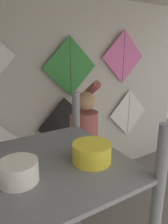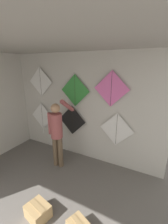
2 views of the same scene
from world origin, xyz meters
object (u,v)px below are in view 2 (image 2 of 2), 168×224
Objects in this scene: kite_2 at (116,130)px; kite_3 at (41,82)px; kite_4 at (75,91)px; kite_0 at (42,117)px; cardboard_box at (38,211)px; kite_5 at (111,89)px; kite_1 at (72,120)px; shopkeeper at (57,130)px.

kite_2 is 2.49m from kite_3.
kite_2 is 1.42m from kite_4.
kite_0 is at bearing -179.98° from kite_4.
kite_5 is (0.56, 1.93, 1.86)m from cardboard_box.
kite_4 is at bearing 101.44° from cardboard_box.
kite_5 is at bearing 180.00° from kite_2.
kite_1 is at bearing 104.51° from cardboard_box.
cardboard_box is 0.53× the size of kite_1.
kite_2 reaches higher than cardboard_box.
kite_4 reaches higher than kite_0.
kite_2 is at bearing 68.88° from cardboard_box.
cardboard_box is 0.45× the size of kite_0.
cardboard_box is at bearing -75.49° from kite_1.
kite_4 is (1.14, 0.00, -0.17)m from kite_3.
kite_4 is (1.19, 0.00, 0.90)m from kite_0.
kite_3 is 1.15m from kite_4.
kite_2 is (0.75, 1.93, 0.90)m from cardboard_box.
kite_2 is 1.00× the size of kite_4.
kite_0 is 2.33m from kite_2.
shopkeeper is 1.66m from cardboard_box.
kite_1 is at bearing 180.00° from kite_2.
kite_1 is (0.04, 0.63, 0.05)m from shopkeeper.
kite_2 is at bearing 0.00° from kite_5.
kite_5 is at bearing 73.73° from cardboard_box.
cardboard_box is at bearing -78.56° from kite_4.
kite_3 reaches higher than kite_0.
shopkeeper reaches higher than cardboard_box.
kite_5 is (1.10, 0.63, 0.99)m from shopkeeper.
kite_5 is (2.15, 0.00, 1.01)m from kite_0.
cardboard_box is at bearing -51.57° from kite_3.
kite_5 is (1.06, 0.00, 0.94)m from kite_1.
kite_4 is at bearing 0.02° from kite_0.
cardboard_box is (0.54, -1.30, -0.87)m from shopkeeper.
shopkeeper reaches higher than kite_1.
cardboard_box is 0.53× the size of kite_4.
cardboard_box is 2.74m from kite_5.
kite_1 reaches higher than cardboard_box.
kite_4 reaches higher than shopkeeper.
kite_1 is 1.43m from kite_3.
kite_1 is at bearing 180.00° from kite_5.
kite_3 is 2.09m from kite_5.
shopkeeper is 1.83× the size of kite_0.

